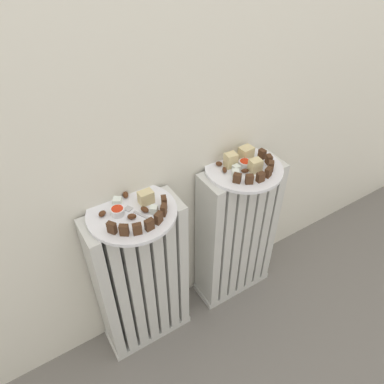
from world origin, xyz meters
name	(u,v)px	position (x,y,z in m)	size (l,w,h in m)	color
ground_plane	(230,357)	(0.00, 0.00, 0.00)	(6.00, 6.00, 0.00)	slate
radiator_left	(142,280)	(-0.21, 0.28, 0.32)	(0.33, 0.13, 0.65)	silver
radiator_right	(236,235)	(0.21, 0.28, 0.32)	(0.33, 0.13, 0.65)	silver
plate_left	(132,212)	(-0.21, 0.28, 0.66)	(0.28, 0.28, 0.01)	white
plate_right	(244,168)	(0.21, 0.28, 0.66)	(0.28, 0.28, 0.01)	white
dark_cake_slice_left_0	(112,228)	(-0.30, 0.23, 0.68)	(0.03, 0.02, 0.04)	#472B19
dark_cake_slice_left_1	(124,230)	(-0.27, 0.20, 0.68)	(0.03, 0.02, 0.04)	#472B19
dark_cake_slice_left_2	(137,229)	(-0.24, 0.18, 0.68)	(0.03, 0.02, 0.04)	#472B19
dark_cake_slice_left_3	(149,225)	(-0.20, 0.18, 0.68)	(0.03, 0.02, 0.04)	#472B19
dark_cake_slice_left_4	(159,218)	(-0.17, 0.19, 0.68)	(0.03, 0.02, 0.04)	#472B19
dark_cake_slice_left_5	(164,210)	(-0.14, 0.21, 0.68)	(0.03, 0.02, 0.04)	#472B19
dark_cake_slice_left_6	(164,202)	(-0.12, 0.25, 0.68)	(0.03, 0.02, 0.04)	#472B19
marble_cake_slice_left_0	(146,197)	(-0.16, 0.29, 0.68)	(0.04, 0.03, 0.04)	beige
turkish_delight_left_0	(117,202)	(-0.24, 0.33, 0.68)	(0.03, 0.03, 0.03)	white
turkish_delight_left_1	(154,210)	(-0.16, 0.24, 0.67)	(0.02, 0.02, 0.02)	white
medjool_date_left_0	(132,216)	(-0.23, 0.25, 0.67)	(0.03, 0.02, 0.02)	#4C2814
medjool_date_left_1	(145,210)	(-0.18, 0.26, 0.67)	(0.03, 0.02, 0.02)	#4C2814
medjool_date_left_2	(125,195)	(-0.20, 0.35, 0.67)	(0.03, 0.02, 0.02)	#4C2814
medjool_date_left_3	(102,214)	(-0.30, 0.31, 0.67)	(0.02, 0.02, 0.02)	#4C2814
jam_bowl_left	(118,211)	(-0.25, 0.29, 0.68)	(0.04, 0.04, 0.02)	white
dark_cake_slice_right_0	(237,178)	(0.14, 0.23, 0.68)	(0.03, 0.02, 0.03)	#472B19
dark_cake_slice_right_1	(249,179)	(0.17, 0.20, 0.68)	(0.03, 0.02, 0.03)	#472B19
dark_cake_slice_right_2	(261,177)	(0.21, 0.19, 0.68)	(0.03, 0.02, 0.03)	#472B19
dark_cake_slice_right_3	(268,172)	(0.25, 0.20, 0.68)	(0.03, 0.02, 0.03)	#472B19
dark_cake_slice_right_4	(271,166)	(0.28, 0.22, 0.68)	(0.03, 0.02, 0.03)	#472B19
dark_cake_slice_right_5	(269,159)	(0.30, 0.25, 0.68)	(0.03, 0.02, 0.03)	#472B19
dark_cake_slice_right_6	(262,154)	(0.31, 0.29, 0.68)	(0.03, 0.02, 0.03)	#472B19
marble_cake_slice_right_0	(246,153)	(0.25, 0.32, 0.69)	(0.05, 0.04, 0.05)	beige
marble_cake_slice_right_1	(255,166)	(0.23, 0.24, 0.69)	(0.04, 0.03, 0.05)	beige
marble_cake_slice_right_2	(231,160)	(0.18, 0.31, 0.69)	(0.04, 0.03, 0.05)	beige
turkish_delight_right_0	(236,173)	(0.16, 0.25, 0.67)	(0.02, 0.02, 0.02)	white
turkish_delight_right_1	(258,164)	(0.26, 0.26, 0.67)	(0.02, 0.02, 0.02)	white
turkish_delight_right_2	(236,168)	(0.18, 0.28, 0.67)	(0.02, 0.02, 0.02)	white
medjool_date_right_0	(225,170)	(0.14, 0.29, 0.67)	(0.03, 0.01, 0.02)	#4C2814
medjool_date_right_1	(232,158)	(0.20, 0.34, 0.67)	(0.02, 0.02, 0.01)	#4C2814
medjool_date_right_2	(245,171)	(0.20, 0.25, 0.67)	(0.03, 0.01, 0.01)	#4C2814
medjool_date_right_3	(219,164)	(0.14, 0.33, 0.67)	(0.02, 0.02, 0.02)	#4C2814
jam_bowl_right	(245,163)	(0.22, 0.28, 0.68)	(0.04, 0.04, 0.02)	white
fork	(135,212)	(-0.21, 0.27, 0.66)	(0.05, 0.09, 0.00)	#B7B7BC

